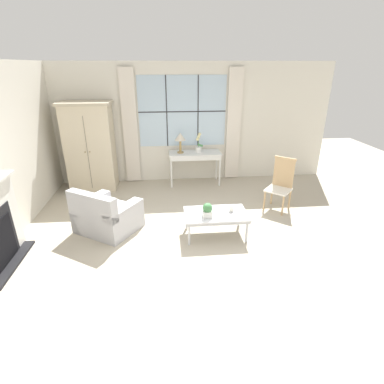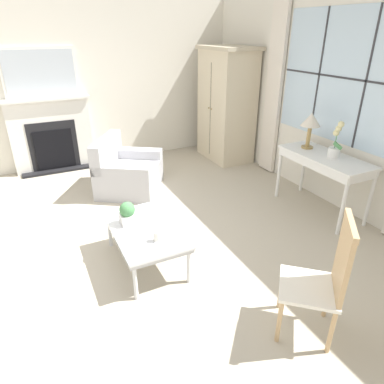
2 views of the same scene
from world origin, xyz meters
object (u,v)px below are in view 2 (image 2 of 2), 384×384
Objects in this scene: potted_orchid at (335,144)px; potted_plant_small at (128,213)px; console_table at (325,162)px; armchair_upholstered at (127,173)px; coffee_table at (145,232)px; armoire at (226,105)px; fireplace at (51,130)px; side_chair_wooden at (326,275)px; pillar_candle at (157,237)px; table_lamp at (311,122)px.

potted_orchid is 2.67m from potted_plant_small.
potted_orchid reaches higher than console_table.
console_table is 2.81m from armchair_upholstered.
coffee_table is (1.87, -0.35, 0.12)m from armchair_upholstered.
potted_plant_small is (2.33, -2.56, -0.45)m from armoire.
fireplace reaches higher than side_chair_wooden.
coffee_table is 0.29m from pillar_candle.
table_lamp is 2.69m from potted_plant_small.
side_chair_wooden is at bearing 9.98° from armchair_upholstered.
armoire is 4.18× the size of table_lamp.
potted_orchid is (2.49, 0.07, -0.04)m from armoire.
armoire reaches higher than coffee_table.
potted_orchid is 3.93× the size of pillar_candle.
potted_plant_small is at bearing -93.51° from potted_orchid.
potted_plant_small is (3.10, 0.42, -0.15)m from fireplace.
armoire is 2.42m from console_table.
table_lamp reaches higher than potted_orchid.
pillar_candle is at bearing -41.08° from armoire.
side_chair_wooden is (1.48, -1.57, -0.39)m from potted_orchid.
potted_plant_small is at bearing -47.74° from armoire.
potted_plant_small is 2.07× the size of pillar_candle.
coffee_table is (0.00, -2.51, -0.58)m from potted_orchid.
console_table is at bearing 135.43° from side_chair_wooden.
coffee_table is at bearing 9.35° from fireplace.
potted_plant_small is (-1.64, -1.06, -0.03)m from side_chair_wooden.
side_chair_wooden is at bearing -46.74° from potted_orchid.
armoire is 4.26× the size of potted_orchid.
fireplace reaches higher than pillar_candle.
armchair_upholstered is at bearing 32.63° from fireplace.
potted_plant_small is (1.71, -0.48, 0.28)m from armchair_upholstered.
armchair_upholstered reaches higher than coffee_table.
table_lamp is 0.48m from potted_orchid.
side_chair_wooden is at bearing 32.61° from coffee_table.
armchair_upholstered is 2.18m from pillar_candle.
coffee_table is (0.10, -2.49, -0.32)m from console_table.
table_lamp reaches higher than pillar_candle.
table_lamp is at bearing 1.31° from armoire.
fireplace is 3.33m from coffee_table.
table_lamp is at bearing 96.01° from potted_plant_small.
console_table is 2.62m from potted_plant_small.
potted_orchid is at bearing 43.06° from fireplace.
fireplace is 4.38m from console_table.
side_chair_wooden is (4.74, 1.48, -0.12)m from fireplace.
table_lamp is 2.72m from armchair_upholstered.
potted_orchid is at bearing 96.28° from pillar_candle.
pillar_candle is (2.77, -2.41, -0.53)m from armoire.
armoire reaches higher than console_table.
armchair_upholstered is (0.62, -2.09, -0.74)m from armoire.
pillar_candle is (-1.20, -0.91, -0.10)m from side_chair_wooden.
coffee_table is at bearing -79.99° from table_lamp.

